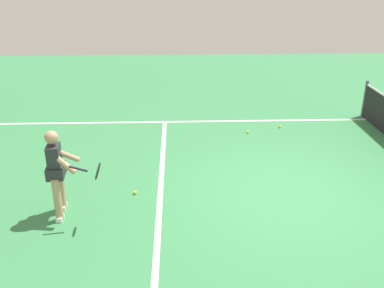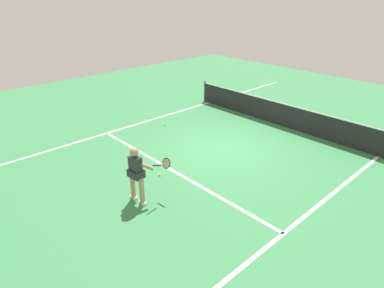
{
  "view_description": "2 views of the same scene",
  "coord_description": "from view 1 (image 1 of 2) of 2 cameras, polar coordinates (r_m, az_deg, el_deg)",
  "views": [
    {
      "loc": [
        7.11,
        -1.93,
        4.06
      ],
      "look_at": [
        -0.0,
        -1.67,
        1.01
      ],
      "focal_mm": 40.29,
      "sensor_mm": 36.0,
      "label": 1
    },
    {
      "loc": [
        6.82,
        -7.78,
        4.98
      ],
      "look_at": [
        0.25,
        -1.69,
        0.79
      ],
      "focal_mm": 30.91,
      "sensor_mm": 36.0,
      "label": 2
    }
  ],
  "objects": [
    {
      "name": "ground_plane",
      "position": [
        8.41,
        11.54,
        -6.19
      ],
      "size": [
        25.94,
        25.94,
        0.0
      ],
      "primitive_type": "plane",
      "color": "#38844C"
    },
    {
      "name": "tennis_ball_far",
      "position": [
        11.04,
        7.39,
        1.59
      ],
      "size": [
        0.07,
        0.07,
        0.07
      ],
      "primitive_type": "sphere",
      "color": "#D1E533",
      "rests_on": "ground"
    },
    {
      "name": "tennis_ball_mid",
      "position": [
        8.21,
        -7.54,
        -6.38
      ],
      "size": [
        0.07,
        0.07,
        0.07
      ],
      "primitive_type": "sphere",
      "color": "#D1E533",
      "rests_on": "ground"
    },
    {
      "name": "service_line_marking",
      "position": [
        8.19,
        -4.22,
        -6.56
      ],
      "size": [
        7.83,
        0.1,
        0.01
      ],
      "primitive_type": "cube",
      "color": "white",
      "rests_on": "ground"
    },
    {
      "name": "tennis_player",
      "position": [
        7.48,
        -17.36,
        -3.37
      ],
      "size": [
        0.74,
        0.97,
        1.55
      ],
      "color": "tan",
      "rests_on": "ground"
    },
    {
      "name": "sideline_left_marking",
      "position": [
        11.9,
        7.4,
        3.06
      ],
      "size": [
        0.1,
        17.95,
        0.01
      ],
      "primitive_type": "cube",
      "color": "white",
      "rests_on": "ground"
    },
    {
      "name": "tennis_ball_near",
      "position": [
        11.53,
        11.59,
        2.26
      ],
      "size": [
        0.07,
        0.07,
        0.07
      ],
      "primitive_type": "sphere",
      "color": "#D1E533",
      "rests_on": "ground"
    }
  ]
}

